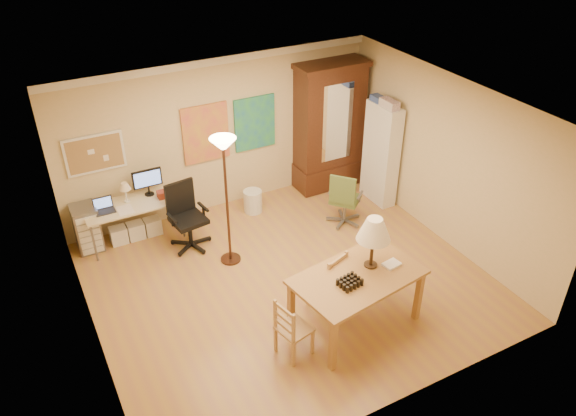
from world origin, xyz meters
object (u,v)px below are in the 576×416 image
dining_table (364,262)px  office_chair_green (344,210)px  armoire (329,134)px  bookshelf (381,154)px  computer_desk (135,216)px  office_chair_black (189,230)px

dining_table → office_chair_green: bearing=62.2°
armoire → bookshelf: (0.53, -0.91, -0.12)m
office_chair_green → armoire: (0.46, 1.30, 0.77)m
computer_desk → armoire: armoire is taller
office_chair_green → armoire: armoire is taller
dining_table → armoire: 3.75m
computer_desk → office_chair_black: bearing=-41.2°
armoire → bookshelf: armoire is taller
office_chair_black → armoire: (3.00, 0.68, 0.75)m
dining_table → computer_desk: size_ratio=1.18×
office_chair_green → bookshelf: (0.99, 0.40, 0.65)m
dining_table → armoire: size_ratio=0.75×
office_chair_black → office_chair_green: office_chair_black is taller
office_chair_black → bookshelf: bookshelf is taller
office_chair_black → computer_desk: bearing=138.8°
computer_desk → armoire: (3.68, 0.08, 0.62)m
bookshelf → dining_table: bearing=-130.0°
office_chair_green → computer_desk: bearing=159.3°
armoire → computer_desk: bearing=-178.7°
armoire → office_chair_green: bearing=-109.3°
armoire → bookshelf: 1.06m
armoire → office_chair_black: bearing=-167.2°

